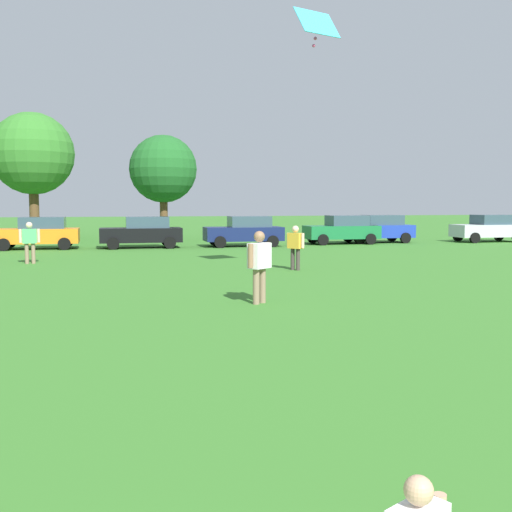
# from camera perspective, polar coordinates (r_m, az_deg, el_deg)

# --- Properties ---
(ground_plane) EXTENTS (160.00, 160.00, 0.00)m
(ground_plane) POSITION_cam_1_polar(r_m,az_deg,el_deg) (28.51, -14.01, 0.06)
(ground_plane) COLOR #387528
(adult_bystander) EXTENTS (0.66, 0.61, 1.75)m
(adult_bystander) POSITION_cam_1_polar(r_m,az_deg,el_deg) (14.34, 0.32, -0.44)
(adult_bystander) COLOR #8C7259
(adult_bystander) RESTS_ON ground
(bystander_near_trees) EXTENTS (0.55, 0.64, 1.60)m
(bystander_near_trees) POSITION_cam_1_polar(r_m,az_deg,el_deg) (21.56, 3.76, 1.17)
(bystander_near_trees) COLOR #3F3833
(bystander_near_trees) RESTS_ON ground
(bystander_midfield) EXTENTS (0.79, 0.37, 1.66)m
(bystander_midfield) POSITION_cam_1_polar(r_m,az_deg,el_deg) (25.43, -20.71, 1.52)
(bystander_midfield) COLOR #8C7259
(bystander_midfield) RESTS_ON ground
(kite) EXTENTS (1.51, 1.05, 1.17)m
(kite) POSITION_cam_1_polar(r_m,az_deg,el_deg) (19.56, 5.80, 21.08)
(kite) COLOR #3FBFE5
(parked_car_orange_1) EXTENTS (4.30, 2.02, 1.68)m
(parked_car_orange_1) POSITION_cam_1_polar(r_m,az_deg,el_deg) (33.33, -20.02, 2.08)
(parked_car_orange_1) COLOR orange
(parked_car_orange_1) RESTS_ON ground
(parked_car_black_2) EXTENTS (4.30, 2.02, 1.68)m
(parked_car_black_2) POSITION_cam_1_polar(r_m,az_deg,el_deg) (32.77, -10.73, 2.26)
(parked_car_black_2) COLOR black
(parked_car_black_2) RESTS_ON ground
(parked_car_navy_3) EXTENTS (4.30, 2.02, 1.68)m
(parked_car_navy_3) POSITION_cam_1_polar(r_m,az_deg,el_deg) (33.36, -1.07, 2.39)
(parked_car_navy_3) COLOR #141E4C
(parked_car_navy_3) RESTS_ON ground
(parked_car_green_4) EXTENTS (4.30, 2.02, 1.68)m
(parked_car_green_4) POSITION_cam_1_polar(r_m,az_deg,el_deg) (35.74, 8.24, 2.52)
(parked_car_green_4) COLOR #196B38
(parked_car_green_4) RESTS_ON ground
(parked_car_blue_5) EXTENTS (4.30, 2.02, 1.68)m
(parked_car_blue_5) POSITION_cam_1_polar(r_m,az_deg,el_deg) (37.20, 11.51, 2.57)
(parked_car_blue_5) COLOR #1E38AD
(parked_car_blue_5) RESTS_ON ground
(parked_car_silver_6) EXTENTS (4.30, 2.02, 1.68)m
(parked_car_silver_6) POSITION_cam_1_polar(r_m,az_deg,el_deg) (39.95, 21.24, 2.49)
(parked_car_silver_6) COLOR silver
(parked_car_silver_6) RESTS_ON ground
(tree_center) EXTENTS (5.28, 5.28, 8.23)m
(tree_center) POSITION_cam_1_polar(r_m,az_deg,el_deg) (41.83, -20.47, 9.06)
(tree_center) COLOR brown
(tree_center) RESTS_ON ground
(tree_far_right) EXTENTS (4.35, 4.35, 6.77)m
(tree_far_right) POSITION_cam_1_polar(r_m,az_deg,el_deg) (39.49, -8.81, 8.14)
(tree_far_right) COLOR brown
(tree_far_right) RESTS_ON ground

